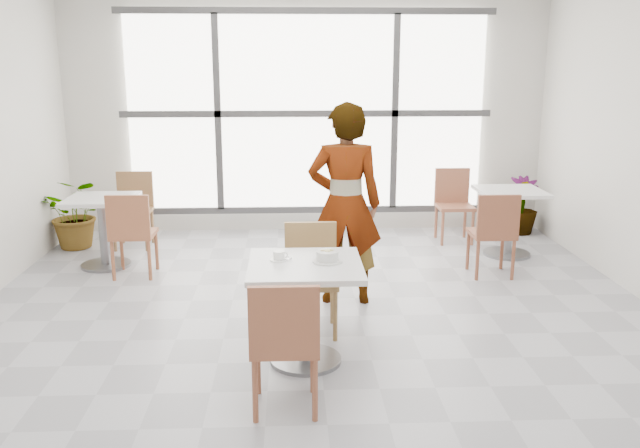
{
  "coord_description": "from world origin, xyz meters",
  "views": [
    {
      "loc": [
        -0.2,
        -4.89,
        2.13
      ],
      "look_at": [
        0.0,
        -0.3,
        1.0
      ],
      "focal_mm": 37.2,
      "sensor_mm": 36.0,
      "label": 1
    }
  ],
  "objects_px": {
    "chair_far": "(311,270)",
    "bg_chair_left_far": "(134,204)",
    "chair_near": "(285,338)",
    "person": "(345,204)",
    "plant_right": "(521,205)",
    "bg_table_right": "(509,213)",
    "plant_left": "(77,213)",
    "bg_chair_left_near": "(131,229)",
    "bg_chair_right_far": "(453,200)",
    "coffee_cup": "(279,256)",
    "oatmeal_bowl": "(327,256)",
    "bg_table_left": "(103,222)",
    "main_table": "(305,294)",
    "bg_chair_right_near": "(494,229)"
  },
  "relations": [
    {
      "from": "chair_near",
      "to": "chair_far",
      "type": "height_order",
      "value": "same"
    },
    {
      "from": "bg_chair_left_far",
      "to": "plant_left",
      "type": "distance_m",
      "value": 0.65
    },
    {
      "from": "plant_left",
      "to": "bg_chair_left_near",
      "type": "bearing_deg",
      "value": -52.12
    },
    {
      "from": "chair_far",
      "to": "coffee_cup",
      "type": "distance_m",
      "value": 0.66
    },
    {
      "from": "chair_near",
      "to": "person",
      "type": "xyz_separation_m",
      "value": [
        0.52,
        1.98,
        0.4
      ]
    },
    {
      "from": "bg_table_left",
      "to": "plant_left",
      "type": "distance_m",
      "value": 0.91
    },
    {
      "from": "person",
      "to": "plant_right",
      "type": "xyz_separation_m",
      "value": [
        2.43,
        2.34,
        -0.54
      ]
    },
    {
      "from": "bg_table_right",
      "to": "bg_chair_left_near",
      "type": "distance_m",
      "value": 4.08
    },
    {
      "from": "main_table",
      "to": "bg_table_left",
      "type": "height_order",
      "value": "same"
    },
    {
      "from": "oatmeal_bowl",
      "to": "bg_table_right",
      "type": "height_order",
      "value": "oatmeal_bowl"
    },
    {
      "from": "chair_far",
      "to": "oatmeal_bowl",
      "type": "height_order",
      "value": "chair_far"
    },
    {
      "from": "person",
      "to": "oatmeal_bowl",
      "type": "bearing_deg",
      "value": 82.11
    },
    {
      "from": "bg_chair_left_far",
      "to": "bg_table_right",
      "type": "bearing_deg",
      "value": -7.97
    },
    {
      "from": "chair_near",
      "to": "oatmeal_bowl",
      "type": "distance_m",
      "value": 0.86
    },
    {
      "from": "plant_right",
      "to": "bg_table_right",
      "type": "bearing_deg",
      "value": -116.5
    },
    {
      "from": "bg_chair_right_near",
      "to": "plant_right",
      "type": "bearing_deg",
      "value": -117.04
    },
    {
      "from": "chair_far",
      "to": "bg_chair_right_far",
      "type": "xyz_separation_m",
      "value": [
        1.81,
        2.71,
        0.0
      ]
    },
    {
      "from": "coffee_cup",
      "to": "person",
      "type": "distance_m",
      "value": 1.31
    },
    {
      "from": "bg_chair_left_near",
      "to": "chair_near",
      "type": "bearing_deg",
      "value": 119.43
    },
    {
      "from": "coffee_cup",
      "to": "plant_right",
      "type": "distance_m",
      "value": 4.64
    },
    {
      "from": "bg_table_left",
      "to": "bg_table_right",
      "type": "bearing_deg",
      "value": 2.98
    },
    {
      "from": "plant_left",
      "to": "plant_right",
      "type": "xyz_separation_m",
      "value": [
        5.4,
        0.42,
        -0.05
      ]
    },
    {
      "from": "chair_far",
      "to": "bg_table_right",
      "type": "xyz_separation_m",
      "value": [
        2.28,
        2.02,
        -0.01
      ]
    },
    {
      "from": "bg_chair_left_far",
      "to": "plant_left",
      "type": "bearing_deg",
      "value": -173.59
    },
    {
      "from": "bg_chair_left_far",
      "to": "oatmeal_bowl",
      "type": "bearing_deg",
      "value": -56.91
    },
    {
      "from": "oatmeal_bowl",
      "to": "bg_chair_left_far",
      "type": "height_order",
      "value": "bg_chair_left_far"
    },
    {
      "from": "person",
      "to": "bg_chair_right_near",
      "type": "distance_m",
      "value": 1.72
    },
    {
      "from": "chair_near",
      "to": "coffee_cup",
      "type": "bearing_deg",
      "value": -87.13
    },
    {
      "from": "bg_chair_left_far",
      "to": "plant_right",
      "type": "xyz_separation_m",
      "value": [
        4.76,
        0.35,
        -0.14
      ]
    },
    {
      "from": "chair_far",
      "to": "coffee_cup",
      "type": "relative_size",
      "value": 5.47
    },
    {
      "from": "main_table",
      "to": "coffee_cup",
      "type": "distance_m",
      "value": 0.33
    },
    {
      "from": "person",
      "to": "bg_table_left",
      "type": "xyz_separation_m",
      "value": [
        -2.46,
        1.16,
        -0.41
      ]
    },
    {
      "from": "bg_table_right",
      "to": "bg_chair_left_near",
      "type": "relative_size",
      "value": 0.86
    },
    {
      "from": "person",
      "to": "bg_chair_right_far",
      "type": "height_order",
      "value": "person"
    },
    {
      "from": "bg_chair_left_near",
      "to": "plant_right",
      "type": "relative_size",
      "value": 1.2
    },
    {
      "from": "coffee_cup",
      "to": "oatmeal_bowl",
      "type": "bearing_deg",
      "value": -9.56
    },
    {
      "from": "coffee_cup",
      "to": "plant_left",
      "type": "distance_m",
      "value": 3.94
    },
    {
      "from": "bg_chair_right_far",
      "to": "plant_left",
      "type": "bearing_deg",
      "value": -178.02
    },
    {
      "from": "bg_table_right",
      "to": "bg_chair_left_near",
      "type": "bearing_deg",
      "value": -171.13
    },
    {
      "from": "bg_chair_left_near",
      "to": "plant_right",
      "type": "distance_m",
      "value": 4.77
    },
    {
      "from": "chair_far",
      "to": "bg_chair_left_far",
      "type": "xyz_separation_m",
      "value": [
        -2.0,
        2.62,
        0.0
      ]
    },
    {
      "from": "bg_chair_right_far",
      "to": "chair_far",
      "type": "bearing_deg",
      "value": -123.83
    },
    {
      "from": "plant_left",
      "to": "bg_chair_left_far",
      "type": "bearing_deg",
      "value": 6.41
    },
    {
      "from": "chair_near",
      "to": "person",
      "type": "height_order",
      "value": "person"
    },
    {
      "from": "coffee_cup",
      "to": "bg_chair_right_far",
      "type": "height_order",
      "value": "bg_chair_right_far"
    },
    {
      "from": "main_table",
      "to": "bg_table_left",
      "type": "xyz_separation_m",
      "value": [
        -2.08,
        2.42,
        -0.04
      ]
    },
    {
      "from": "main_table",
      "to": "bg_chair_right_far",
      "type": "distance_m",
      "value": 3.82
    },
    {
      "from": "person",
      "to": "main_table",
      "type": "bearing_deg",
      "value": 75.48
    },
    {
      "from": "main_table",
      "to": "coffee_cup",
      "type": "bearing_deg",
      "value": 157.12
    },
    {
      "from": "plant_right",
      "to": "bg_chair_right_far",
      "type": "bearing_deg",
      "value": -164.2
    }
  ]
}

